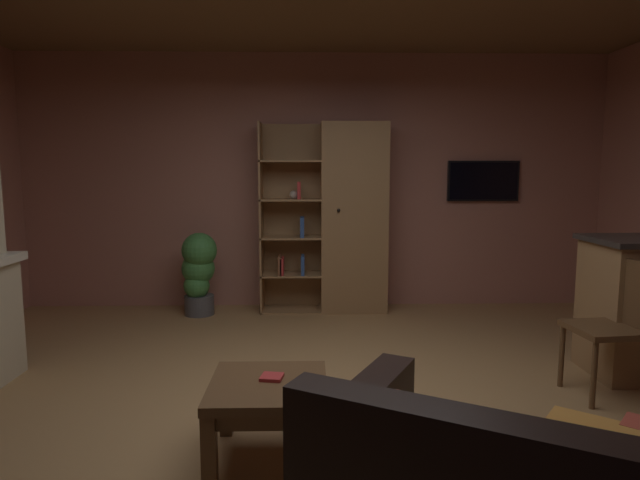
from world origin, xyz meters
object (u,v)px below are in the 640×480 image
at_px(table_book_0, 272,377).
at_px(bookshelf_cabinet, 345,219).
at_px(coffee_table, 268,398).
at_px(potted_floor_plant, 199,270).
at_px(wall_mounted_tv, 483,181).
at_px(dining_chair, 617,319).

bearing_deg(table_book_0, bookshelf_cabinet, 78.71).
relative_size(coffee_table, table_book_0, 5.46).
xyz_separation_m(potted_floor_plant, wall_mounted_tv, (3.09, 0.37, 0.92)).
relative_size(table_book_0, wall_mounted_tv, 0.14).
bearing_deg(dining_chair, coffee_table, -161.78).
relative_size(dining_chair, wall_mounted_tv, 1.17).
bearing_deg(table_book_0, wall_mounted_tv, 56.22).
bearing_deg(table_book_0, dining_chair, 17.37).
bearing_deg(wall_mounted_tv, dining_chair, -87.72).
bearing_deg(coffee_table, table_book_0, 69.30).
bearing_deg(dining_chair, potted_floor_plant, 146.28).
bearing_deg(dining_chair, bookshelf_cabinet, 125.68).
bearing_deg(bookshelf_cabinet, dining_chair, -54.32).
bearing_deg(bookshelf_cabinet, table_book_0, -101.29).
relative_size(table_book_0, dining_chair, 0.12).
xyz_separation_m(coffee_table, dining_chair, (2.26, 0.74, 0.20)).
bearing_deg(wall_mounted_tv, potted_floor_plant, -173.20).
xyz_separation_m(table_book_0, potted_floor_plant, (-0.95, 2.83, 0.06)).
height_order(coffee_table, table_book_0, table_book_0).
height_order(bookshelf_cabinet, potted_floor_plant, bookshelf_cabinet).
xyz_separation_m(dining_chair, wall_mounted_tv, (-0.10, 2.50, 0.87)).
height_order(bookshelf_cabinet, coffee_table, bookshelf_cabinet).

